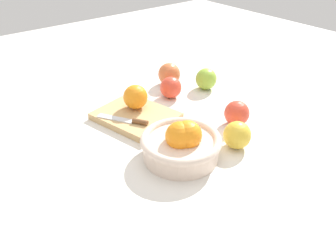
# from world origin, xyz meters

# --- Properties ---
(ground_plane) EXTENTS (2.40, 2.40, 0.00)m
(ground_plane) POSITION_xyz_m (0.00, 0.00, 0.00)
(ground_plane) COLOR silver
(bowl) EXTENTS (0.20, 0.20, 0.10)m
(bowl) POSITION_xyz_m (-0.11, 0.11, 0.04)
(bowl) COLOR beige
(bowl) RESTS_ON ground_plane
(cutting_board) EXTENTS (0.26, 0.22, 0.02)m
(cutting_board) POSITION_xyz_m (0.11, 0.09, 0.01)
(cutting_board) COLOR tan
(cutting_board) RESTS_ON ground_plane
(orange_on_board) EXTENTS (0.07, 0.07, 0.07)m
(orange_on_board) POSITION_xyz_m (0.14, 0.07, 0.06)
(orange_on_board) COLOR orange
(orange_on_board) RESTS_ON cutting_board
(knife) EXTENTS (0.14, 0.09, 0.01)m
(knife) POSITION_xyz_m (0.08, 0.13, 0.02)
(knife) COLOR silver
(knife) RESTS_ON cutting_board
(apple_front_left) EXTENTS (0.07, 0.07, 0.07)m
(apple_front_left) POSITION_xyz_m (-0.09, -0.12, 0.04)
(apple_front_left) COLOR #D6422D
(apple_front_left) RESTS_ON ground_plane
(apple_front_left_2) EXTENTS (0.07, 0.07, 0.07)m
(apple_front_left_2) POSITION_xyz_m (-0.17, -0.03, 0.04)
(apple_front_left_2) COLOR gold
(apple_front_left_2) RESTS_ON ground_plane
(apple_front_right) EXTENTS (0.08, 0.08, 0.08)m
(apple_front_right) POSITION_xyz_m (0.24, -0.14, 0.04)
(apple_front_right) COLOR #CC6638
(apple_front_right) RESTS_ON ground_plane
(apple_front_right_2) EXTENTS (0.07, 0.07, 0.07)m
(apple_front_right_2) POSITION_xyz_m (0.13, -0.21, 0.04)
(apple_front_right_2) COLOR #8EB738
(apple_front_right_2) RESTS_ON ground_plane
(apple_front_right_3) EXTENTS (0.07, 0.07, 0.07)m
(apple_front_right_3) POSITION_xyz_m (0.16, -0.08, 0.04)
(apple_front_right_3) COLOR #D6422D
(apple_front_right_3) RESTS_ON ground_plane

